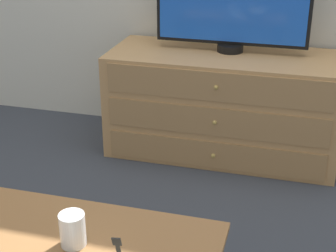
{
  "coord_description": "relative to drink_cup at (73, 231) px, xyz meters",
  "views": [
    {
      "loc": [
        0.3,
        -3.09,
        1.43
      ],
      "look_at": [
        -0.13,
        -1.53,
        0.7
      ],
      "focal_mm": 55.0,
      "sensor_mm": 36.0,
      "label": 1
    }
  ],
  "objects": [
    {
      "name": "drink_cup",
      "position": [
        0.0,
        0.0,
        0.0
      ],
      "size": [
        0.08,
        0.08,
        0.11
      ],
      "color": "beige",
      "rests_on": "coffee_table"
    },
    {
      "name": "dresser",
      "position": [
        0.21,
        1.6,
        -0.18
      ],
      "size": [
        1.32,
        0.56,
        0.61
      ],
      "color": "tan",
      "rests_on": "ground_plane"
    },
    {
      "name": "ground_plane",
      "position": [
        0.33,
        1.9,
        -0.48
      ],
      "size": [
        12.0,
        12.0,
        0.0
      ],
      "primitive_type": "plane",
      "color": "#383D47"
    }
  ]
}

